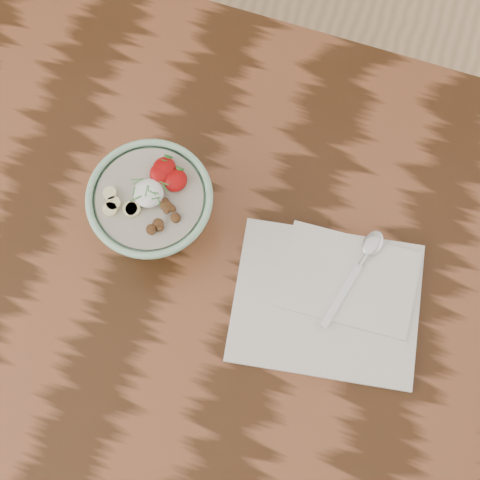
# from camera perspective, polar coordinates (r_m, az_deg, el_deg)

# --- Properties ---
(table) EXTENTS (1.60, 0.90, 0.75)m
(table) POSITION_cam_1_polar(r_m,az_deg,el_deg) (1.15, -7.09, -1.44)
(table) COLOR #371E0D
(table) RESTS_ON ground
(breakfast_bowl) EXTENTS (0.19, 0.19, 0.12)m
(breakfast_bowl) POSITION_cam_1_polar(r_m,az_deg,el_deg) (1.01, -7.45, 2.88)
(breakfast_bowl) COLOR #91C39F
(breakfast_bowl) RESTS_ON table
(napkin) EXTENTS (0.31, 0.27, 0.02)m
(napkin) POSITION_cam_1_polar(r_m,az_deg,el_deg) (1.03, 7.77, -4.88)
(napkin) COLOR silver
(napkin) RESTS_ON table
(spoon) EXTENTS (0.06, 0.17, 0.01)m
(spoon) POSITION_cam_1_polar(r_m,az_deg,el_deg) (1.04, 10.63, -1.37)
(spoon) COLOR silver
(spoon) RESTS_ON napkin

